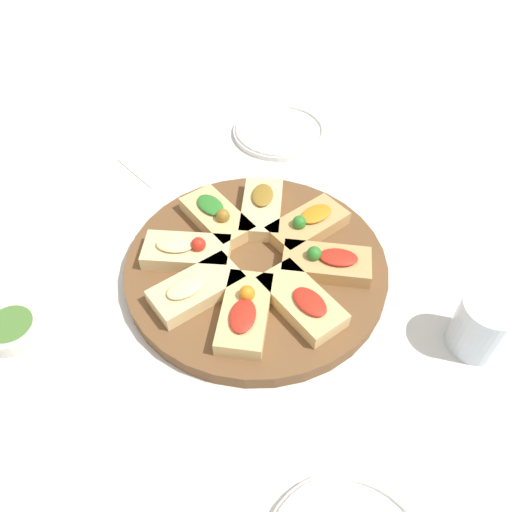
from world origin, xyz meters
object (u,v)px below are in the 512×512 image
Objects in this scene: napkin_stack at (163,158)px; serving_board at (256,266)px; dipping_bowl at (11,328)px; water_glass at (482,325)px; plate_left at (280,131)px.

serving_board is at bearing 59.06° from napkin_stack.
napkin_stack is 0.45m from dipping_bowl.
plate_left is at bearing -126.69° from water_glass.
water_glass is (-0.02, 0.34, 0.03)m from serving_board.
dipping_bowl is at bearing -64.65° from water_glass.
plate_left is (-0.37, -0.13, -0.00)m from serving_board.
plate_left is at bearing -160.69° from serving_board.
water_glass is 0.66m from dipping_bowl.
dipping_bowl is at bearing 5.00° from napkin_stack.
plate_left is 0.25m from napkin_stack.
water_glass reaches higher than dipping_bowl.
serving_board is 2.10× the size of plate_left.
dipping_bowl is at bearing -11.90° from plate_left.
water_glass is (0.35, 0.46, 0.04)m from plate_left.
water_glass reaches higher than serving_board.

